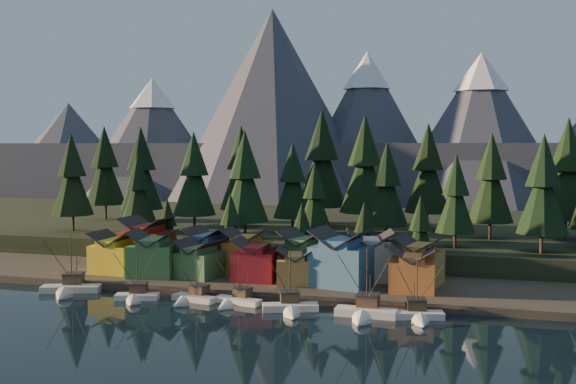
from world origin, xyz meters
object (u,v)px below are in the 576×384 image
(boat_1, at_px, (136,289))
(house_back_0, at_px, (147,240))
(house_front_0, at_px, (115,251))
(house_back_1, at_px, (207,248))
(boat_0, at_px, (69,282))
(boat_3, at_px, (235,295))
(boat_2, at_px, (191,292))
(boat_6, at_px, (418,307))
(boat_5, at_px, (365,304))
(boat_4, at_px, (291,300))
(house_front_1, at_px, (153,252))

(boat_1, height_order, house_back_0, house_back_0)
(house_front_0, bearing_deg, house_back_1, 25.07)
(boat_0, xyz_separation_m, boat_3, (34.61, 0.46, -0.49))
(boat_2, distance_m, house_back_1, 23.80)
(boat_1, distance_m, house_front_0, 21.80)
(boat_6, bearing_deg, boat_3, 164.24)
(boat_6, xyz_separation_m, house_back_0, (-63.51, 25.05, 5.08))
(boat_0, xyz_separation_m, house_front_0, (1.62, 14.48, 3.83))
(house_back_0, height_order, house_back_1, house_back_0)
(boat_0, height_order, boat_1, boat_0)
(boat_5, height_order, house_back_0, house_back_0)
(boat_5, bearing_deg, boat_3, 175.42)
(boat_5, relative_size, house_front_0, 1.42)
(boat_4, distance_m, boat_6, 21.88)
(boat_5, distance_m, house_back_1, 46.35)
(boat_6, bearing_deg, house_front_0, 153.43)
(boat_3, bearing_deg, house_back_1, 135.87)
(boat_0, bearing_deg, boat_3, -17.92)
(boat_0, relative_size, boat_5, 0.99)
(house_front_0, bearing_deg, house_back_0, 76.03)
(boat_4, bearing_deg, house_front_1, 136.84)
(boat_3, xyz_separation_m, house_back_0, (-30.39, 23.76, 5.46))
(boat_0, height_order, boat_5, boat_5)
(boat_6, height_order, house_back_0, house_back_0)
(boat_5, relative_size, house_back_0, 1.16)
(boat_2, height_order, boat_5, boat_5)
(house_back_0, bearing_deg, house_front_1, -54.98)
(house_back_0, relative_size, house_back_1, 1.17)
(house_front_0, height_order, house_front_1, house_front_1)
(boat_2, distance_m, house_front_1, 20.30)
(house_front_0, relative_size, house_back_0, 0.82)
(boat_6, height_order, house_front_1, house_front_1)
(boat_3, xyz_separation_m, house_back_1, (-14.70, 22.20, 4.60))
(house_front_0, xyz_separation_m, house_front_1, (9.81, -1.11, 0.40))
(boat_6, height_order, house_front_0, house_front_0)
(boat_1, xyz_separation_m, boat_3, (18.93, 2.15, -0.34))
(boat_0, xyz_separation_m, boat_6, (67.73, -0.83, -0.10))
(boat_3, relative_size, house_back_0, 0.92)
(boat_5, bearing_deg, house_front_1, 163.28)
(boat_4, bearing_deg, boat_3, 149.52)
(boat_1, bearing_deg, boat_2, -6.94)
(boat_2, relative_size, house_back_0, 0.93)
(house_back_0, bearing_deg, boat_0, -98.47)
(boat_3, distance_m, boat_5, 24.47)
(boat_2, relative_size, boat_5, 0.80)
(house_front_0, xyz_separation_m, house_back_1, (18.29, 8.17, 0.28))
(boat_4, distance_m, house_back_0, 49.33)
(boat_5, bearing_deg, boat_2, 177.51)
(boat_6, bearing_deg, house_back_0, 144.95)
(house_back_0, bearing_deg, boat_5, -24.20)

